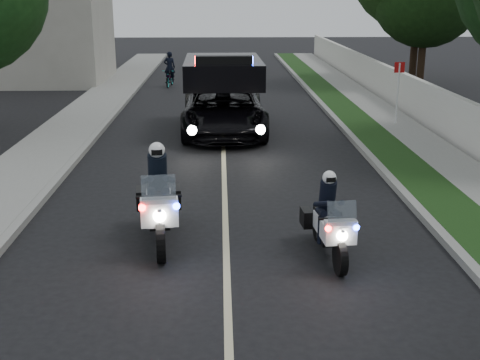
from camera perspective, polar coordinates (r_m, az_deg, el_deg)
The scene contains 17 objects.
curb_right at distance 17.79m, azimuth 11.81°, elevation 2.21°, with size 0.20×60.00×0.15m, color gray.
grass_verge at distance 17.97m, azimuth 13.98°, elevation 2.22°, with size 1.20×60.00×0.16m, color #193814.
sidewalk_right at distance 18.36m, azimuth 17.89°, elevation 2.21°, with size 1.40×60.00×0.16m, color gray.
property_wall at distance 18.58m, azimuth 20.99°, elevation 4.20°, with size 0.22×60.00×1.50m, color beige.
curb_left at distance 17.75m, azimuth -14.88°, elevation 1.97°, with size 0.20×60.00×0.15m, color gray.
sidewalk_left at distance 18.03m, azimuth -18.29°, elevation 1.91°, with size 2.00×60.00×0.16m, color gray.
building_far at distance 34.21m, azimuth -19.34°, elevation 14.36°, with size 8.00×6.00×7.00m, color #A8A396.
lane_marking at distance 17.31m, azimuth -1.52°, elevation 1.92°, with size 0.12×50.00×0.01m, color #BFB78C.
police_moto_left at distance 11.77m, azimuth -7.37°, elevation -5.60°, with size 0.77×2.21×1.88m, color silver, non-canonical shape.
police_moto_right at distance 11.17m, azimuth 8.12°, elevation -6.92°, with size 0.63×1.81×1.54m, color silver, non-canonical shape.
police_suv at distance 20.72m, azimuth -1.51°, elevation 4.42°, with size 2.69×5.82×2.83m, color black.
bicycle at distance 31.36m, azimuth -6.47°, elevation 8.59°, with size 0.56×1.60×0.84m, color black.
cyclist at distance 31.36m, azimuth -6.47°, elevation 8.59°, with size 0.55×0.37×1.52m, color black.
sign_post at distance 22.19m, azimuth 14.15°, elevation 4.75°, with size 0.36×0.36×2.32m, color #AC0C22, non-canonical shape.
tree_right_d at distance 32.97m, azimuth 15.55°, elevation 8.49°, with size 7.09×7.09×11.81m, color #1E4115, non-canonical shape.
tree_right_e at distance 32.21m, azimuth 16.23°, elevation 8.25°, with size 5.31×5.31×8.84m, color #173510, non-canonical shape.
tree_left_far at distance 38.39m, azimuth -16.72°, elevation 9.51°, with size 6.30×6.30×10.50m, color black, non-canonical shape.
Camera 1 is at (-0.08, -6.72, 4.48)m, focal length 46.14 mm.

